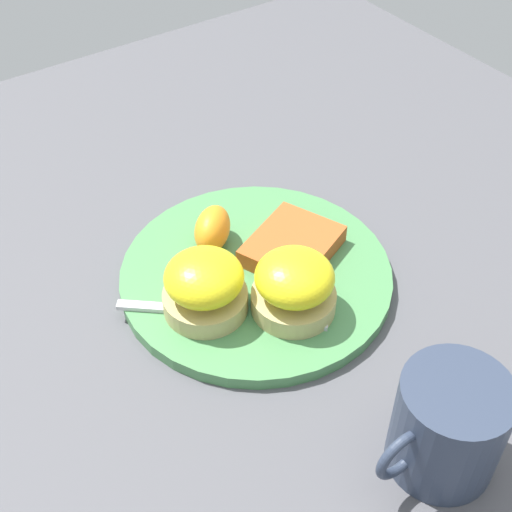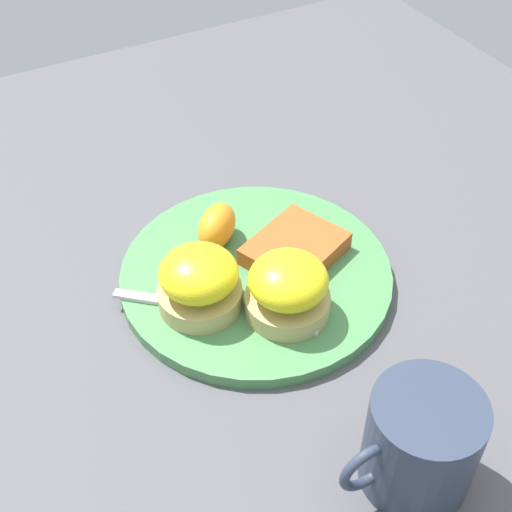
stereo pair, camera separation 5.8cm
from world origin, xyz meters
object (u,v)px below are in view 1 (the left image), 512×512
Objects in this scene: sandwich_benedict_right at (293,286)px; cup at (447,426)px; hashbrown_patty at (290,243)px; orange_wedge at (212,229)px; fork at (237,313)px; sandwich_benedict_left at (205,286)px.

cup is (-0.01, 0.19, 0.00)m from sandwich_benedict_right.
orange_wedge reaches higher than hashbrown_patty.
hashbrown_patty is 1.61× the size of orange_wedge.
fork is (0.03, 0.10, -0.02)m from orange_wedge.
sandwich_benedict_left is at bearing 10.04° from hashbrown_patty.
orange_wedge is at bearing -109.42° from fork.
cup is at bearing 104.28° from fork.
sandwich_benedict_left reaches higher than fork.
orange_wedge is 0.50× the size of cup.
sandwich_benedict_right reaches higher than orange_wedge.
sandwich_benedict_left is 0.12m from hashbrown_patty.
sandwich_benedict_right is 0.19m from cup.
sandwich_benedict_right is 0.69× the size of cup.
orange_wedge is at bearing -40.82° from hashbrown_patty.
hashbrown_patty is at bearing 139.18° from orange_wedge.
cup is at bearing 91.88° from sandwich_benedict_right.
hashbrown_patty is 0.11m from fork.
sandwich_benedict_right is at bearing 55.24° from hashbrown_patty.
sandwich_benedict_left is 0.04m from fork.
sandwich_benedict_right is 0.12m from orange_wedge.
sandwich_benedict_left reaches higher than hashbrown_patty.
cup is at bearing 81.05° from hashbrown_patty.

